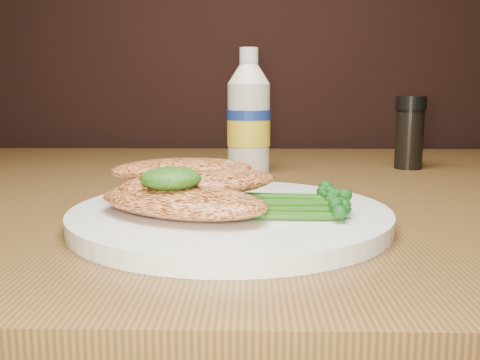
{
  "coord_description": "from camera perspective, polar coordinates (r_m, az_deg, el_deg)",
  "views": [
    {
      "loc": [
        -0.09,
        0.4,
        0.87
      ],
      "look_at": [
        -0.1,
        0.86,
        0.79
      ],
      "focal_mm": 40.5,
      "sensor_mm": 36.0,
      "label": 1
    }
  ],
  "objects": [
    {
      "name": "broccolini_bundle",
      "position": [
        0.47,
        4.29,
        -1.91
      ],
      "size": [
        0.17,
        0.14,
        0.02
      ],
      "primitive_type": null,
      "rotation": [
        0.0,
        0.0,
        -0.3
      ],
      "color": "#235813",
      "rests_on": "plate"
    },
    {
      "name": "chicken_front",
      "position": [
        0.45,
        -6.12,
        -2.2
      ],
      "size": [
        0.17,
        0.14,
        0.02
      ],
      "primitive_type": "ellipsoid",
      "rotation": [
        0.0,
        0.0,
        -0.46
      ],
      "color": "#ED914B",
      "rests_on": "plate"
    },
    {
      "name": "mayo_bottle",
      "position": [
        0.76,
        0.92,
        7.31
      ],
      "size": [
        0.07,
        0.07,
        0.17
      ],
      "primitive_type": null,
      "rotation": [
        0.0,
        0.0,
        0.08
      ],
      "color": "#EDE4C9",
      "rests_on": "dining_table"
    },
    {
      "name": "pesto_front",
      "position": [
        0.45,
        -7.3,
        0.16
      ],
      "size": [
        0.05,
        0.05,
        0.02
      ],
      "primitive_type": "ellipsoid",
      "rotation": [
        0.0,
        0.0,
        -0.07
      ],
      "color": "black",
      "rests_on": "chicken_front"
    },
    {
      "name": "plate",
      "position": [
        0.48,
        -1.03,
        -3.83
      ],
      "size": [
        0.28,
        0.28,
        0.01
      ],
      "primitive_type": "cylinder",
      "color": "white",
      "rests_on": "dining_table"
    },
    {
      "name": "chicken_back",
      "position": [
        0.52,
        -6.1,
        1.1
      ],
      "size": [
        0.15,
        0.1,
        0.02
      ],
      "primitive_type": "ellipsoid",
      "rotation": [
        0.0,
        0.0,
        0.22
      ],
      "color": "#ED914B",
      "rests_on": "plate"
    },
    {
      "name": "chicken_mid",
      "position": [
        0.49,
        -4.19,
        -0.28
      ],
      "size": [
        0.16,
        0.13,
        0.02
      ],
      "primitive_type": "ellipsoid",
      "rotation": [
        0.0,
        0.0,
        0.48
      ],
      "color": "#ED914B",
      "rests_on": "plate"
    },
    {
      "name": "pepper_grinder",
      "position": [
        0.83,
        17.43,
        4.78
      ],
      "size": [
        0.06,
        0.06,
        0.11
      ],
      "primitive_type": null,
      "rotation": [
        0.0,
        0.0,
        -0.37
      ],
      "color": "black",
      "rests_on": "dining_table"
    }
  ]
}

